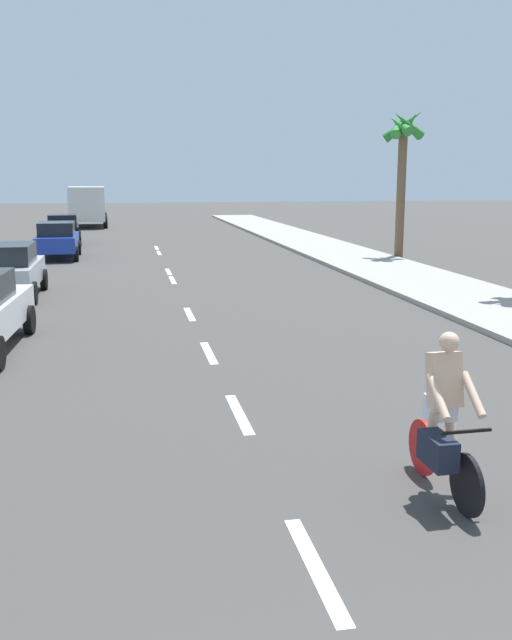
{
  "coord_description": "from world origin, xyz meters",
  "views": [
    {
      "loc": [
        -1.58,
        -0.82,
        3.42
      ],
      "look_at": [
        0.53,
        10.42,
        1.1
      ],
      "focal_mm": 39.49,
      "sensor_mm": 36.0,
      "label": 1
    }
  ],
  "objects_px": {
    "parked_car_silver": "(8,269)",
    "parked_car_black": "(63,229)",
    "cyclist": "(443,423)",
    "delivery_truck": "(87,205)",
    "parked_car_blue": "(57,239)",
    "palm_tree_far": "(403,148)"
  },
  "relations": [
    {
      "from": "delivery_truck",
      "to": "palm_tree_far",
      "type": "height_order",
      "value": "palm_tree_far"
    },
    {
      "from": "palm_tree_far",
      "to": "parked_car_blue",
      "type": "bearing_deg",
      "value": 169.56
    },
    {
      "from": "parked_car_blue",
      "to": "parked_car_black",
      "type": "xyz_separation_m",
      "value": [
        -0.27,
        6.54,
        -0.0
      ]
    },
    {
      "from": "parked_car_black",
      "to": "parked_car_silver",
      "type": "bearing_deg",
      "value": -94.19
    },
    {
      "from": "parked_car_silver",
      "to": "parked_car_black",
      "type": "distance_m",
      "value": 16.75
    },
    {
      "from": "cyclist",
      "to": "parked_car_blue",
      "type": "relative_size",
      "value": 0.46
    },
    {
      "from": "parked_car_black",
      "to": "palm_tree_far",
      "type": "relative_size",
      "value": 0.61
    },
    {
      "from": "parked_car_silver",
      "to": "delivery_truck",
      "type": "relative_size",
      "value": 0.62
    },
    {
      "from": "parked_car_blue",
      "to": "cyclist",
      "type": "bearing_deg",
      "value": -77.0
    },
    {
      "from": "cyclist",
      "to": "delivery_truck",
      "type": "distance_m",
      "value": 45.14
    },
    {
      "from": "cyclist",
      "to": "parked_car_black",
      "type": "xyz_separation_m",
      "value": [
        -6.38,
        31.14,
        0.0
      ]
    },
    {
      "from": "cyclist",
      "to": "delivery_truck",
      "type": "bearing_deg",
      "value": -83.89
    },
    {
      "from": "cyclist",
      "to": "parked_car_blue",
      "type": "distance_m",
      "value": 25.34
    },
    {
      "from": "parked_car_blue",
      "to": "delivery_truck",
      "type": "xyz_separation_m",
      "value": [
        0.36,
        20.17,
        0.67
      ]
    },
    {
      "from": "parked_car_black",
      "to": "palm_tree_far",
      "type": "distance_m",
      "value": 17.76
    },
    {
      "from": "parked_car_silver",
      "to": "parked_car_black",
      "type": "bearing_deg",
      "value": 89.33
    },
    {
      "from": "parked_car_blue",
      "to": "parked_car_black",
      "type": "height_order",
      "value": "same"
    },
    {
      "from": "cyclist",
      "to": "palm_tree_far",
      "type": "relative_size",
      "value": 0.29
    },
    {
      "from": "parked_car_silver",
      "to": "parked_car_black",
      "type": "relative_size",
      "value": 1.01
    },
    {
      "from": "parked_car_silver",
      "to": "palm_tree_far",
      "type": "distance_m",
      "value": 17.17
    },
    {
      "from": "cyclist",
      "to": "palm_tree_far",
      "type": "xyz_separation_m",
      "value": [
        8.33,
        21.93,
        3.82
      ]
    },
    {
      "from": "cyclist",
      "to": "parked_car_black",
      "type": "height_order",
      "value": "cyclist"
    }
  ]
}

